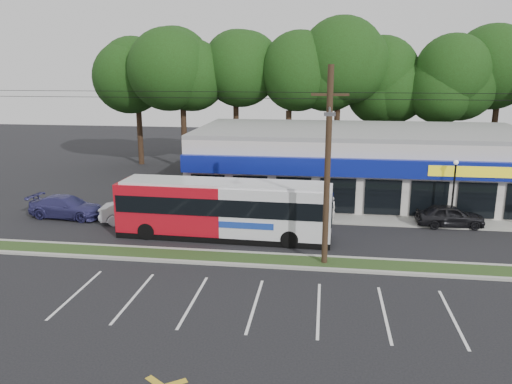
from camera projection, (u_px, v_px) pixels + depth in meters
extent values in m
plane|color=black|center=(264.00, 269.00, 25.13)|extent=(120.00, 120.00, 0.00)
cube|color=#2C3C18|center=(266.00, 260.00, 26.08)|extent=(40.00, 1.60, 0.12)
cube|color=#9E9E93|center=(264.00, 266.00, 25.26)|extent=(40.00, 0.25, 0.14)
cube|color=#9E9E93|center=(268.00, 254.00, 26.89)|extent=(40.00, 0.25, 0.14)
cube|color=#9E9E93|center=(355.00, 220.00, 33.10)|extent=(32.00, 2.20, 0.10)
cube|color=beige|center=(358.00, 164.00, 39.17)|extent=(25.00, 12.00, 5.00)
cube|color=#101E99|center=(365.00, 168.00, 32.94)|extent=(25.00, 0.50, 1.20)
cube|color=black|center=(363.00, 197.00, 33.61)|extent=(24.00, 0.12, 2.40)
cube|color=yellow|center=(477.00, 172.00, 31.75)|extent=(6.00, 0.06, 0.70)
cube|color=gray|center=(360.00, 130.00, 38.53)|extent=(25.00, 12.00, 0.30)
cylinder|color=black|center=(327.00, 169.00, 24.48)|extent=(0.30, 0.30, 10.00)
cube|color=black|center=(330.00, 95.00, 23.61)|extent=(1.80, 0.12, 0.12)
cylinder|color=#59595E|center=(330.00, 109.00, 22.60)|extent=(0.10, 2.40, 0.10)
cube|color=#59595E|center=(330.00, 114.00, 21.38)|extent=(0.50, 0.25, 0.15)
cylinder|color=black|center=(267.00, 92.00, 23.99)|extent=(50.00, 0.02, 0.02)
cylinder|color=black|center=(267.00, 98.00, 24.06)|extent=(50.00, 0.02, 0.02)
cylinder|color=black|center=(453.00, 195.00, 31.63)|extent=(0.12, 0.12, 4.00)
sphere|color=silver|center=(456.00, 162.00, 31.12)|extent=(0.30, 0.30, 0.30)
cylinder|color=black|center=(142.00, 137.00, 51.57)|extent=(0.56, 0.56, 5.72)
sphere|color=black|center=(138.00, 82.00, 50.22)|extent=(6.76, 6.76, 6.76)
cylinder|color=black|center=(188.00, 138.00, 50.90)|extent=(0.56, 0.56, 5.72)
sphere|color=black|center=(187.00, 82.00, 49.55)|extent=(6.76, 6.76, 6.76)
cylinder|color=black|center=(237.00, 139.00, 50.23)|extent=(0.56, 0.56, 5.72)
sphere|color=black|center=(236.00, 83.00, 48.88)|extent=(6.76, 6.76, 6.76)
cylinder|color=black|center=(286.00, 140.00, 49.56)|extent=(0.56, 0.56, 5.72)
sphere|color=black|center=(287.00, 83.00, 48.21)|extent=(6.76, 6.76, 6.76)
cylinder|color=black|center=(337.00, 141.00, 48.89)|extent=(0.56, 0.56, 5.72)
sphere|color=black|center=(339.00, 83.00, 47.54)|extent=(6.76, 6.76, 6.76)
cylinder|color=black|center=(389.00, 142.00, 48.22)|extent=(0.56, 0.56, 5.72)
sphere|color=black|center=(393.00, 83.00, 46.87)|extent=(6.76, 6.76, 6.76)
cylinder|color=black|center=(443.00, 143.00, 47.55)|extent=(0.56, 0.56, 5.72)
sphere|color=black|center=(448.00, 83.00, 46.20)|extent=(6.76, 6.76, 6.76)
cylinder|color=black|center=(498.00, 144.00, 46.89)|extent=(0.56, 0.56, 5.72)
sphere|color=black|center=(505.00, 84.00, 45.54)|extent=(6.76, 6.76, 6.76)
cube|color=#B20D1A|center=(173.00, 205.00, 29.92)|extent=(6.38, 2.81, 2.89)
cube|color=silver|center=(277.00, 210.00, 28.90)|extent=(6.38, 2.81, 2.89)
cube|color=black|center=(224.00, 234.00, 29.80)|extent=(12.67, 2.95, 0.37)
cube|color=black|center=(224.00, 202.00, 29.33)|extent=(12.42, 3.06, 1.00)
cube|color=black|center=(332.00, 210.00, 28.34)|extent=(0.13, 2.23, 1.47)
cube|color=#193899|center=(246.00, 226.00, 28.03)|extent=(3.15, 0.12, 0.37)
cube|color=silver|center=(223.00, 183.00, 29.05)|extent=(12.03, 2.72, 0.19)
cylinder|color=black|center=(147.00, 231.00, 29.30)|extent=(1.02, 0.32, 1.01)
cylinder|color=black|center=(161.00, 219.00, 31.59)|extent=(1.02, 0.32, 1.01)
cylinder|color=black|center=(289.00, 239.00, 27.93)|extent=(1.02, 0.32, 1.01)
cylinder|color=black|center=(294.00, 226.00, 30.21)|extent=(1.02, 0.32, 1.01)
imported|color=black|center=(450.00, 216.00, 31.67)|extent=(4.29, 1.98, 1.42)
imported|color=#ADAFB5|center=(139.00, 211.00, 32.35)|extent=(4.99, 2.25, 1.59)
imported|color=navy|center=(67.00, 207.00, 33.59)|extent=(5.30, 2.55, 1.49)
imported|color=white|center=(331.00, 209.00, 32.64)|extent=(0.74, 0.64, 1.71)
imported|color=beige|center=(310.00, 208.00, 32.77)|extent=(1.05, 0.92, 1.83)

